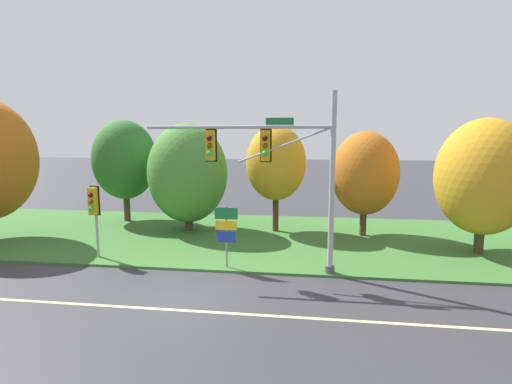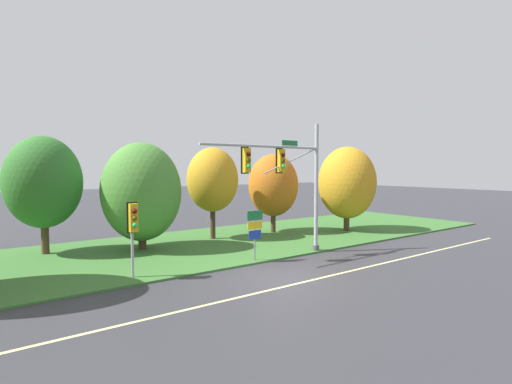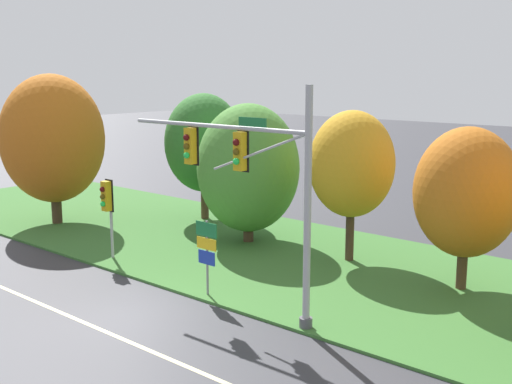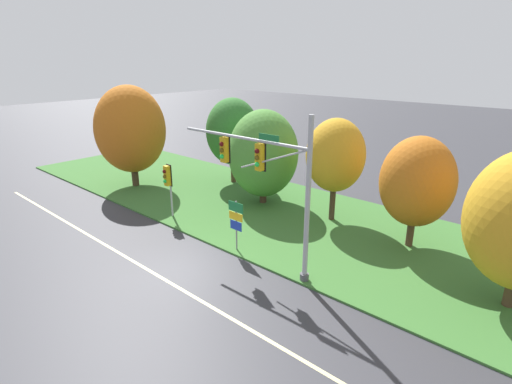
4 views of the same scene
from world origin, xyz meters
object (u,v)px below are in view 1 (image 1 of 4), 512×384
traffic_signal_mast (280,163)px  route_sign_post (226,228)px  tree_tall_centre (365,173)px  tree_behind_signpost (188,173)px  tree_right_far (484,177)px  tree_left_of_mast (125,160)px  tree_mid_verge (276,163)px  pedestrian_signal_near_kerb (94,206)px

traffic_signal_mast → route_sign_post: (-2.22, 0.12, -2.75)m
traffic_signal_mast → tree_tall_centre: size_ratio=1.34×
tree_behind_signpost → tree_tall_centre: 10.00m
traffic_signal_mast → tree_right_far: size_ratio=1.22×
tree_left_of_mast → tree_behind_signpost: 5.22m
tree_left_of_mast → tree_behind_signpost: bearing=-22.6°
route_sign_post → tree_behind_signpost: 7.40m
tree_left_of_mast → tree_mid_verge: (9.86, -1.50, -0.01)m
tree_mid_verge → tree_tall_centre: size_ratio=1.06×
tree_behind_signpost → route_sign_post: bearing=-60.1°
route_sign_post → tree_tall_centre: 9.19m
tree_behind_signpost → pedestrian_signal_near_kerb: bearing=-114.0°
pedestrian_signal_near_kerb → tree_right_far: 17.95m
traffic_signal_mast → route_sign_post: 3.54m
pedestrian_signal_near_kerb → tree_behind_signpost: bearing=66.0°
tree_behind_signpost → tree_right_far: bearing=-9.6°
pedestrian_signal_near_kerb → tree_behind_signpost: size_ratio=0.53×
pedestrian_signal_near_kerb → route_sign_post: 6.23m
route_sign_post → traffic_signal_mast: bearing=-3.0°
route_sign_post → tree_mid_verge: (1.49, 6.74, 2.26)m
tree_right_far → tree_tall_centre: bearing=152.3°
traffic_signal_mast → tree_mid_verge: 6.91m
pedestrian_signal_near_kerb → route_sign_post: pedestrian_signal_near_kerb is taller
pedestrian_signal_near_kerb → tree_tall_centre: size_ratio=0.57×
route_sign_post → tree_left_of_mast: 11.97m
pedestrian_signal_near_kerb → tree_mid_verge: size_ratio=0.54×
pedestrian_signal_near_kerb → tree_mid_verge: (7.65, 6.26, 1.54)m
traffic_signal_mast → tree_left_of_mast: traffic_signal_mast is taller
route_sign_post → tree_tall_centre: tree_tall_centre is taller
traffic_signal_mast → pedestrian_signal_near_kerb: (-8.39, 0.59, -2.03)m
pedestrian_signal_near_kerb → tree_behind_signpost: tree_behind_signpost is taller
route_sign_post → pedestrian_signal_near_kerb: bearing=175.6°
route_sign_post → tree_mid_verge: 7.26m
traffic_signal_mast → route_sign_post: size_ratio=2.96×
tree_behind_signpost → tree_mid_verge: bearing=5.5°
tree_mid_verge → tree_right_far: 10.42m
route_sign_post → tree_left_of_mast: tree_left_of_mast is taller
tree_behind_signpost → tree_tall_centre: size_ratio=1.08×
traffic_signal_mast → pedestrian_signal_near_kerb: 8.65m
route_sign_post → tree_right_far: tree_right_far is taller
pedestrian_signal_near_kerb → tree_right_far: (17.61, 3.23, 1.21)m
tree_tall_centre → tree_right_far: tree_right_far is taller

